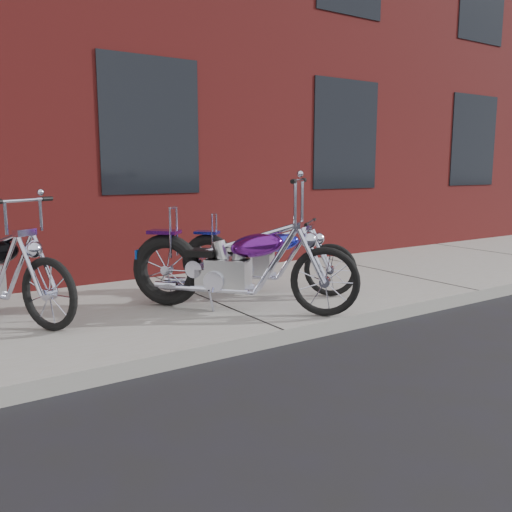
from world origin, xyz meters
TOP-DOWN VIEW (x-y plane):
  - ground at (0.00, 0.00)m, footprint 120.00×120.00m
  - sidewalk at (0.00, 1.50)m, footprint 22.00×3.00m
  - building_brick at (0.00, 8.00)m, footprint 22.00×10.00m
  - chopper_purple at (0.02, 0.86)m, footprint 1.74×1.93m
  - chopper_blue at (0.73, 1.40)m, footprint 1.52×1.68m

SIDE VIEW (x-z plane):
  - ground at x=0.00m, z-range 0.00..0.00m
  - sidewalk at x=0.00m, z-range 0.00..0.15m
  - chopper_blue at x=0.73m, z-range 0.07..1.01m
  - chopper_purple at x=0.02m, z-range -0.10..1.29m
  - building_brick at x=0.00m, z-range 0.00..8.00m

